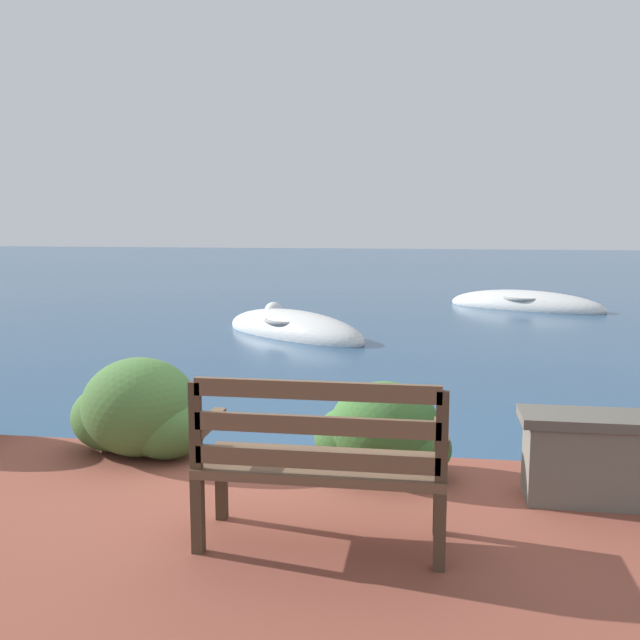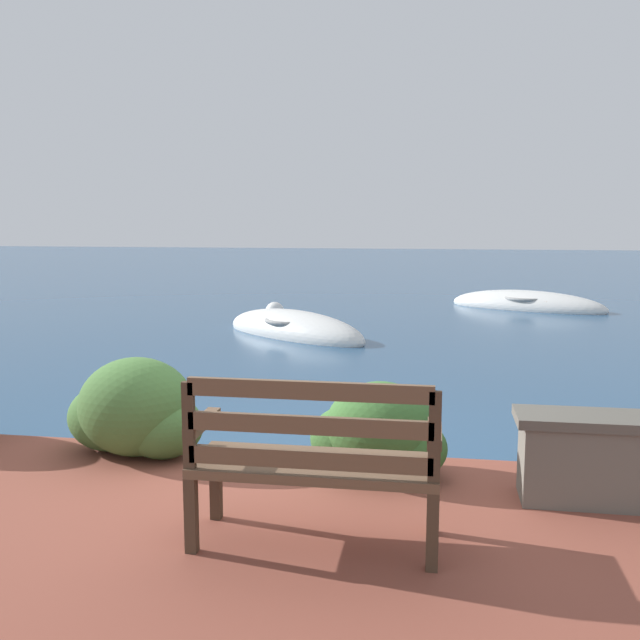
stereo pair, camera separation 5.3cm
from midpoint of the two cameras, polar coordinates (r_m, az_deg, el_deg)
name	(u,v)px [view 1 (the left image)]	position (r m, az deg, el deg)	size (l,w,h in m)	color
ground_plane	(288,477)	(5.48, -2.84, -12.46)	(80.00, 80.00, 0.00)	navy
park_bench	(320,458)	(3.74, -0.38, -11.01)	(1.30, 0.48, 0.93)	#433123
hedge_clump_left	(139,413)	(5.38, -14.59, -7.19)	(1.05, 0.76, 0.72)	#426B33
hedge_clump_centre	(383,434)	(4.85, 4.72, -9.10)	(0.93, 0.67, 0.63)	#38662D
rowboat_nearest	(293,332)	(11.81, -2.27, -0.94)	(3.04, 2.60, 0.73)	silver
rowboat_mid	(525,306)	(15.94, 16.02, 1.11)	(3.51, 2.44, 0.68)	silver
mooring_buoy	(274,311)	(14.38, -3.83, 0.71)	(0.41, 0.41, 0.38)	white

